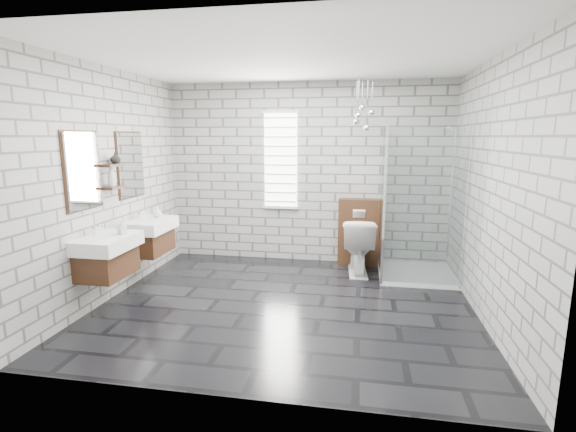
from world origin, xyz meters
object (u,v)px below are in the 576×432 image
(vanity_right, at_px, (147,226))
(toilet, at_px, (358,246))
(shower_enclosure, at_px, (411,242))
(vanity_left, at_px, (104,244))
(cistern_panel, at_px, (358,232))

(vanity_right, distance_m, toilet, 2.87)
(shower_enclosure, height_order, toilet, shower_enclosure)
(vanity_left, distance_m, toilet, 3.27)
(vanity_left, bearing_deg, shower_enclosure, 26.37)
(shower_enclosure, bearing_deg, cistern_panel, 143.59)
(toilet, bearing_deg, cistern_panel, -93.24)
(cistern_panel, relative_size, toilet, 1.26)
(vanity_right, xyz_separation_m, cistern_panel, (2.71, 1.27, -0.26))
(vanity_right, height_order, cistern_panel, vanity_right)
(vanity_right, xyz_separation_m, shower_enclosure, (3.41, 0.75, -0.25))
(vanity_right, relative_size, toilet, 1.98)
(shower_enclosure, bearing_deg, vanity_left, -153.63)
(vanity_left, relative_size, vanity_right, 1.00)
(vanity_right, distance_m, shower_enclosure, 3.50)
(vanity_right, height_order, shower_enclosure, shower_enclosure)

